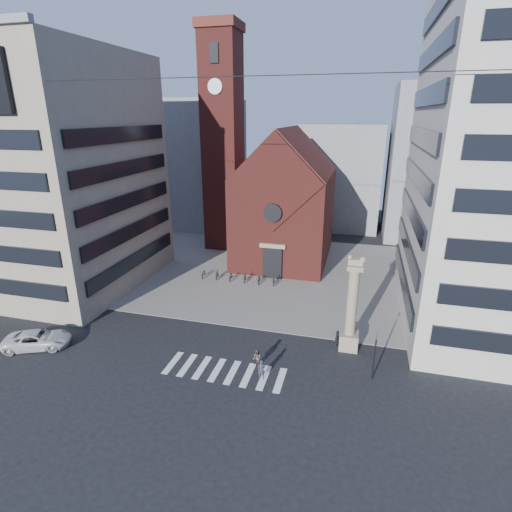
# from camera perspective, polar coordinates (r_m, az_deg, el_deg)

# --- Properties ---
(ground) EXTENTS (120.00, 120.00, 0.00)m
(ground) POSITION_cam_1_polar(r_m,az_deg,el_deg) (35.98, -3.75, -13.27)
(ground) COLOR black
(ground) RESTS_ON ground
(piazza) EXTENTS (46.00, 30.00, 0.05)m
(piazza) POSITION_cam_1_polar(r_m,az_deg,el_deg) (52.34, 2.83, -2.29)
(piazza) COLOR gray
(piazza) RESTS_ON ground
(zebra_crossing) EXTENTS (10.20, 3.20, 0.01)m
(zebra_crossing) POSITION_cam_1_polar(r_m,az_deg,el_deg) (33.48, -4.51, -16.08)
(zebra_crossing) COLOR white
(zebra_crossing) RESTS_ON ground
(church) EXTENTS (12.00, 16.65, 18.00)m
(church) POSITION_cam_1_polar(r_m,az_deg,el_deg) (55.71, 4.29, 7.60)
(church) COLOR maroon
(church) RESTS_ON ground
(campanile) EXTENTS (5.50, 5.50, 31.20)m
(campanile) POSITION_cam_1_polar(r_m,az_deg,el_deg) (60.09, -4.74, 15.93)
(campanile) COLOR maroon
(campanile) RESTS_ON ground
(building_left) EXTENTS (18.00, 20.00, 26.00)m
(building_left) POSITION_cam_1_polar(r_m,az_deg,el_deg) (51.78, -26.74, 10.33)
(building_left) COLOR gray
(building_left) RESTS_ON ground
(bg_block_left) EXTENTS (16.00, 14.00, 22.00)m
(bg_block_left) POSITION_cam_1_polar(r_m,az_deg,el_deg) (75.30, -8.90, 12.87)
(bg_block_left) COLOR gray
(bg_block_left) RESTS_ON ground
(bg_block_mid) EXTENTS (14.00, 12.00, 18.00)m
(bg_block_mid) POSITION_cam_1_polar(r_m,az_deg,el_deg) (74.41, 11.90, 11.06)
(bg_block_mid) COLOR gray
(bg_block_mid) RESTS_ON ground
(bg_block_right) EXTENTS (16.00, 14.00, 24.00)m
(bg_block_right) POSITION_cam_1_polar(r_m,az_deg,el_deg) (71.97, 24.98, 11.83)
(bg_block_right) COLOR gray
(bg_block_right) RESTS_ON ground
(lion_column) EXTENTS (1.63, 1.60, 8.68)m
(lion_column) POSITION_cam_1_polar(r_m,az_deg,el_deg) (35.40, 13.45, -7.94)
(lion_column) COLOR gray
(lion_column) RESTS_ON ground
(traffic_light) EXTENTS (0.13, 0.16, 4.30)m
(traffic_light) POSITION_cam_1_polar(r_m,az_deg,el_deg) (32.55, 16.60, -13.25)
(traffic_light) COLOR black
(traffic_light) RESTS_ON ground
(white_car) EXTENTS (6.07, 4.51, 1.53)m
(white_car) POSITION_cam_1_polar(r_m,az_deg,el_deg) (40.77, -28.76, -10.42)
(white_car) COLOR silver
(white_car) RESTS_ON ground
(pedestrian_0) EXTENTS (0.65, 0.50, 1.59)m
(pedestrian_0) POSITION_cam_1_polar(r_m,az_deg,el_deg) (32.20, 0.79, -15.92)
(pedestrian_0) COLOR #2F2D3F
(pedestrian_0) RESTS_ON ground
(pedestrian_1) EXTENTS (0.95, 0.97, 1.57)m
(pedestrian_1) POSITION_cam_1_polar(r_m,az_deg,el_deg) (33.47, 0.12, -14.40)
(pedestrian_1) COLOR #4B423C
(pedestrian_1) RESTS_ON ground
(pedestrian_2) EXTENTS (0.41, 0.94, 1.59)m
(pedestrian_2) POSITION_cam_1_polar(r_m,az_deg,el_deg) (36.69, 11.52, -11.50)
(pedestrian_2) COLOR #222329
(pedestrian_2) RESTS_ON ground
(scooter_0) EXTENTS (0.96, 1.98, 0.99)m
(scooter_0) POSITION_cam_1_polar(r_m,az_deg,el_deg) (50.86, -7.51, -2.47)
(scooter_0) COLOR black
(scooter_0) RESTS_ON piazza
(scooter_1) EXTENTS (0.82, 1.90, 1.10)m
(scooter_1) POSITION_cam_1_polar(r_m,az_deg,el_deg) (50.21, -5.59, -2.62)
(scooter_1) COLOR black
(scooter_1) RESTS_ON piazza
(scooter_2) EXTENTS (0.96, 1.98, 0.99)m
(scooter_2) POSITION_cam_1_polar(r_m,az_deg,el_deg) (49.66, -3.62, -2.89)
(scooter_2) COLOR black
(scooter_2) RESTS_ON piazza
(scooter_3) EXTENTS (0.82, 1.90, 1.10)m
(scooter_3) POSITION_cam_1_polar(r_m,az_deg,el_deg) (49.13, -1.61, -3.04)
(scooter_3) COLOR black
(scooter_3) RESTS_ON piazza
(scooter_4) EXTENTS (0.96, 1.98, 0.99)m
(scooter_4) POSITION_cam_1_polar(r_m,az_deg,el_deg) (48.71, 0.44, -3.31)
(scooter_4) COLOR black
(scooter_4) RESTS_ON piazza
(scooter_5) EXTENTS (0.82, 1.90, 1.10)m
(scooter_5) POSITION_cam_1_polar(r_m,az_deg,el_deg) (48.30, 2.52, -3.47)
(scooter_5) COLOR black
(scooter_5) RESTS_ON piazza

